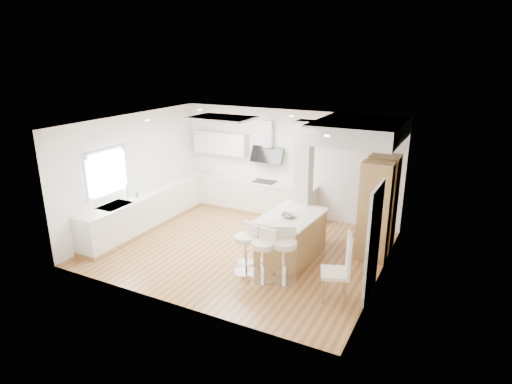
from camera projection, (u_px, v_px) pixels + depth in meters
The scene contains 18 objects.
ground at pixel (242, 248), 9.57m from camera, with size 6.00×6.00×0.00m, color #B07741.
ceiling at pixel (242, 248), 9.57m from camera, with size 6.00×5.00×0.02m, color silver.
wall_back at pixel (287, 163), 11.25m from camera, with size 6.00×0.04×2.80m, color white.
wall_left at pixel (134, 172), 10.43m from camera, with size 0.04×5.00×2.80m, color white.
wall_right at pixel (384, 211), 7.84m from camera, with size 0.04×5.00×2.80m, color white.
skylight at pixel (222, 118), 9.56m from camera, with size 4.10×2.10×0.06m.
window_left at pixel (106, 169), 9.56m from camera, with size 0.06×1.28×1.07m.
doorway_right at pixel (373, 243), 7.47m from camera, with size 0.05×1.00×2.10m.
counter_left at pixel (152, 207), 10.79m from camera, with size 0.63×4.50×1.35m.
counter_back at pixel (251, 187), 11.63m from camera, with size 3.62×0.63×2.50m.
pillar at pixel (303, 183), 9.49m from camera, with size 0.35×0.35×2.80m.
soffit at pixel (359, 130), 9.04m from camera, with size 1.78×2.20×0.40m.
oven_column at pixel (379, 206), 9.13m from camera, with size 0.63×1.21×2.10m.
peninsula at pixel (291, 236), 9.01m from camera, with size 1.16×1.65×1.04m.
bar_stool_a at pixel (246, 246), 8.33m from camera, with size 0.59×0.59×1.02m.
bar_stool_b at pixel (264, 253), 8.04m from camera, with size 0.53×0.53×1.03m.
bar_stool_c at pixel (285, 252), 8.01m from camera, with size 0.63×0.63×1.06m.
dining_chair at pixel (342, 265), 7.38m from camera, with size 0.61×0.61×1.24m.
Camera 1 is at (4.25, -7.61, 4.15)m, focal length 30.00 mm.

